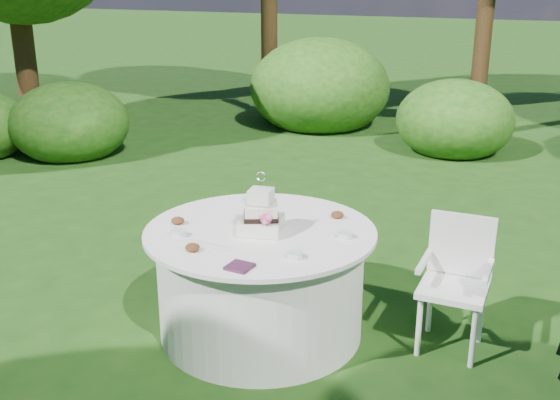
% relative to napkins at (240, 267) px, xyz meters
% --- Properties ---
extents(ground, '(80.00, 80.00, 0.00)m').
position_rel_napkins_xyz_m(ground, '(-0.20, 0.60, -0.78)').
color(ground, '#183E11').
rests_on(ground, ground).
extents(napkins, '(0.14, 0.14, 0.02)m').
position_rel_napkins_xyz_m(napkins, '(0.00, 0.00, 0.00)').
color(napkins, '#431D37').
rests_on(napkins, table).
extents(feather_plume, '(0.48, 0.07, 0.01)m').
position_rel_napkins_xyz_m(feather_plume, '(-0.41, 0.20, -0.00)').
color(feather_plume, silver).
rests_on(feather_plume, table).
extents(table, '(1.56, 1.56, 0.77)m').
position_rel_napkins_xyz_m(table, '(-0.20, 0.60, -0.39)').
color(table, silver).
rests_on(table, ground).
extents(cake, '(0.35, 0.35, 0.42)m').
position_rel_napkins_xyz_m(cake, '(-0.17, 0.56, 0.10)').
color(cake, silver).
rests_on(cake, table).
extents(chair, '(0.47, 0.45, 0.89)m').
position_rel_napkins_xyz_m(chair, '(1.02, 1.07, -0.26)').
color(chair, silver).
rests_on(chair, ground).
extents(votives, '(1.07, 0.88, 0.04)m').
position_rel_napkins_xyz_m(votives, '(-0.14, 0.56, 0.01)').
color(votives, silver).
rests_on(votives, table).
extents(petal_cups, '(1.01, 1.05, 0.05)m').
position_rel_napkins_xyz_m(petal_cups, '(-0.32, 0.51, 0.02)').
color(petal_cups, '#562D16').
rests_on(petal_cups, table).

